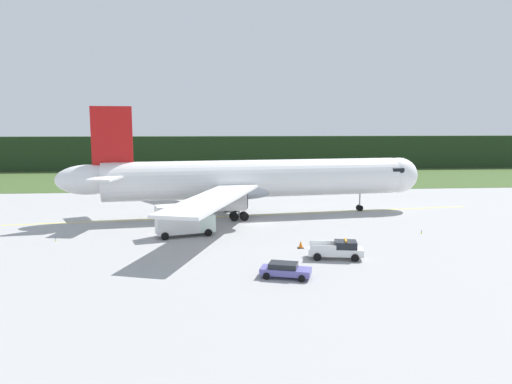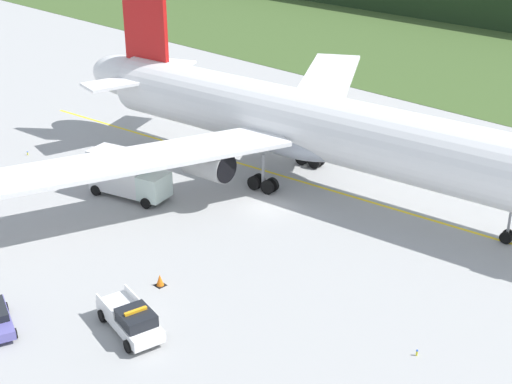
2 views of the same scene
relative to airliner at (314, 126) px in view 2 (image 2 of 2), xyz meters
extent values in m
plane|color=#9C9D9C|center=(0.35, -5.87, -5.22)|extent=(320.00, 320.00, 0.00)
cube|color=yellow|center=(0.60, 0.08, -5.22)|extent=(67.75, 8.94, 0.01)
cylinder|color=silver|center=(0.60, 0.08, 0.13)|extent=(43.00, 10.74, 5.39)
ellipsoid|color=silver|center=(-22.16, -2.83, 0.53)|extent=(9.07, 5.10, 4.04)
ellipsoid|color=#A8AFBB|center=(-1.51, -0.19, -1.36)|extent=(11.54, 6.99, 2.96)
cube|color=silver|center=(-8.80, 12.06, -0.55)|extent=(17.10, 22.89, 0.35)
cylinder|color=#A1A1A1|center=(-5.40, 7.57, -1.75)|extent=(4.03, 2.91, 2.45)
cylinder|color=black|center=(-3.49, 7.81, -1.75)|extent=(0.40, 2.25, 2.26)
cube|color=silver|center=(-5.49, -13.88, -0.55)|extent=(12.15, 24.35, 0.35)
cylinder|color=#A1A1A1|center=(-3.33, -8.68, -1.75)|extent=(4.03, 2.91, 2.45)
cylinder|color=black|center=(-1.42, -8.44, -1.75)|extent=(0.40, 2.25, 2.26)
cube|color=#B51413|center=(-18.96, -2.42, 5.74)|extent=(5.38, 1.12, 9.07)
cube|color=silver|center=(-19.89, 0.89, 1.07)|extent=(5.53, 7.10, 0.28)
cube|color=silver|center=(-19.03, -5.85, 1.07)|extent=(4.23, 6.86, 0.28)
cylinder|color=gray|center=(16.68, 2.13, -3.45)|extent=(0.20, 0.20, 2.65)
cylinder|color=black|center=(16.65, 2.39, -4.77)|extent=(0.92, 0.33, 0.90)
cylinder|color=black|center=(16.72, 1.87, -4.77)|extent=(0.92, 0.33, 0.90)
cylinder|color=gray|center=(-2.95, 3.16, -3.30)|extent=(0.28, 0.28, 2.65)
cylinder|color=black|center=(-2.21, 2.90, -4.62)|extent=(1.23, 0.45, 1.20)
cylinder|color=black|center=(-2.30, 3.59, -4.62)|extent=(1.23, 0.45, 1.20)
cylinder|color=black|center=(-3.60, 2.72, -4.62)|extent=(1.23, 0.45, 1.20)
cylinder|color=black|center=(-3.69, 3.41, -4.62)|extent=(1.23, 0.45, 1.20)
cylinder|color=gray|center=(-2.06, -3.79, -3.30)|extent=(0.28, 0.28, 2.65)
cylinder|color=black|center=(-1.41, -3.36, -4.62)|extent=(1.23, 0.45, 1.20)
cylinder|color=black|center=(-1.32, -4.05, -4.62)|extent=(1.23, 0.45, 1.20)
cylinder|color=black|center=(-2.80, -3.54, -4.62)|extent=(1.23, 0.45, 1.20)
cylinder|color=black|center=(-2.71, -4.23, -4.62)|extent=(1.23, 0.45, 1.20)
cube|color=white|center=(6.40, -23.43, -4.49)|extent=(5.57, 2.89, 0.70)
cube|color=black|center=(7.34, -23.61, -3.79)|extent=(2.41, 2.15, 0.70)
cube|color=white|center=(5.32, -22.29, -3.92)|extent=(2.52, 0.57, 0.45)
cube|color=white|center=(4.98, -24.10, -3.92)|extent=(2.52, 0.57, 0.45)
cube|color=orange|center=(7.34, -23.61, -3.36)|extent=(0.45, 1.37, 0.16)
cylinder|color=black|center=(8.36, -22.80, -4.84)|extent=(0.79, 0.38, 0.76)
cylinder|color=black|center=(7.99, -24.74, -4.84)|extent=(0.79, 0.38, 0.76)
cylinder|color=black|center=(4.82, -22.12, -4.84)|extent=(0.79, 0.38, 0.76)
cylinder|color=black|center=(4.45, -24.07, -4.84)|extent=(0.79, 0.38, 0.76)
cube|color=silver|center=(-6.51, -11.66, -3.77)|extent=(2.48, 2.83, 2.00)
cube|color=silver|center=(-9.78, -12.59, -3.12)|extent=(5.37, 3.65, 3.31)
cylinder|color=#99999E|center=(-8.84, -12.32, -4.86)|extent=(0.77, 0.31, 1.04)
cylinder|color=#99999E|center=(-10.72, -12.86, -4.86)|extent=(0.77, 0.31, 1.04)
cylinder|color=black|center=(-6.84, -10.50, -4.77)|extent=(0.94, 0.50, 0.90)
cylinder|color=black|center=(-6.18, -12.81, -4.77)|extent=(0.94, 0.50, 0.90)
cylinder|color=black|center=(-11.76, -11.90, -4.77)|extent=(0.94, 0.50, 0.90)
cylinder|color=black|center=(-11.10, -14.21, -4.77)|extent=(0.94, 0.50, 0.90)
cylinder|color=black|center=(2.34, -28.52, -4.92)|extent=(0.63, 0.36, 0.60)
cylinder|color=black|center=(-0.53, -27.58, -4.92)|extent=(0.63, 0.36, 0.60)
cube|color=black|center=(3.71, -19.15, -5.21)|extent=(0.64, 0.64, 0.03)
cone|color=orange|center=(3.71, -19.15, -4.81)|extent=(0.50, 0.50, 0.77)
cylinder|color=yellow|center=(19.53, -13.65, -5.08)|extent=(0.10, 0.10, 0.28)
sphere|color=blue|center=(19.53, -13.65, -4.89)|extent=(0.12, 0.12, 0.12)
cylinder|color=yellow|center=(-23.37, -13.65, -5.09)|extent=(0.10, 0.10, 0.27)
sphere|color=blue|center=(-23.37, -13.65, -4.90)|extent=(0.12, 0.12, 0.12)
camera|label=1|loc=(-5.49, -68.72, 7.91)|focal=33.86mm
camera|label=2|loc=(36.08, -42.78, 19.34)|focal=50.26mm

